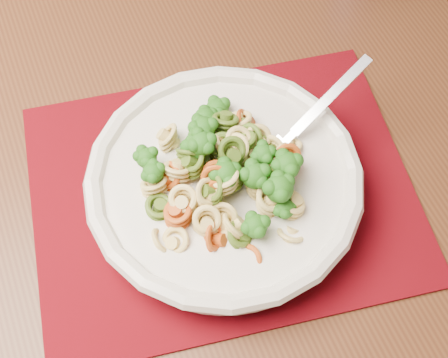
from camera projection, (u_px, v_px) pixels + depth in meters
name	position (u px, v px, depth m)	size (l,w,h in m)	color
dining_table	(252.00, 169.00, 0.81)	(1.29, 0.85, 0.74)	#4E2A16
placemat	(222.00, 192.00, 0.67)	(0.40, 0.31, 0.00)	#53030C
pasta_bowl	(224.00, 183.00, 0.64)	(0.28, 0.28, 0.05)	silver
pasta_broccoli_heap	(224.00, 176.00, 0.62)	(0.24, 0.24, 0.06)	#E6CB71
fork	(277.00, 150.00, 0.64)	(0.19, 0.02, 0.01)	silver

